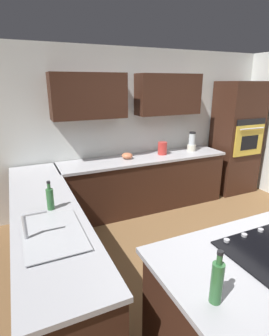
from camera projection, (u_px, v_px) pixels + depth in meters
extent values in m
plane|color=brown|center=(216.00, 263.00, 3.18)|extent=(14.00, 14.00, 0.00)
cube|color=silver|center=(141.00, 129.00, 4.60)|extent=(6.00, 0.10, 2.60)
cube|color=#381E14|center=(168.00, 94.00, 4.39)|extent=(1.10, 0.34, 0.65)
cube|color=#381E14|center=(89.00, 96.00, 3.86)|extent=(1.10, 0.34, 0.65)
cube|color=#381E14|center=(145.00, 184.00, 4.50)|extent=(2.80, 0.60, 0.86)
cube|color=#B2B2B7|center=(145.00, 158.00, 4.36)|extent=(2.84, 0.64, 0.04)
cube|color=#381E14|center=(49.00, 245.00, 2.81)|extent=(0.60, 2.90, 0.86)
cube|color=#B2B2B7|center=(44.00, 207.00, 2.67)|extent=(0.64, 2.94, 0.04)
cube|color=#381E14|center=(267.00, 302.00, 2.08)|extent=(1.77, 0.85, 0.86)
cube|color=#381E14|center=(236.00, 138.00, 5.08)|extent=(0.80, 0.60, 2.09)
cube|color=gold|center=(249.00, 140.00, 4.80)|extent=(0.66, 0.03, 0.56)
cube|color=black|center=(249.00, 143.00, 4.80)|extent=(0.40, 0.01, 0.26)
cube|color=black|center=(252.00, 122.00, 4.70)|extent=(0.66, 0.02, 0.11)
cylinder|color=silver|center=(252.00, 129.00, 4.70)|extent=(0.56, 0.02, 0.02)
cube|color=#515456|center=(50.00, 224.00, 2.28)|extent=(0.40, 0.30, 0.02)
cube|color=#515456|center=(57.00, 245.00, 1.99)|extent=(0.40, 0.30, 0.02)
cube|color=#B7BABF|center=(53.00, 233.00, 2.13)|extent=(0.46, 0.70, 0.01)
cylinder|color=#B7BABF|center=(25.00, 228.00, 2.02)|extent=(0.03, 0.03, 0.22)
cylinder|color=#B7BABF|center=(34.00, 213.00, 2.02)|extent=(0.18, 0.02, 0.02)
cylinder|color=#B2B2B7|center=(261.00, 230.00, 2.16)|extent=(0.04, 0.04, 0.02)
cylinder|color=#B2B2B7|center=(244.00, 235.00, 2.09)|extent=(0.04, 0.04, 0.02)
cylinder|color=#B2B2B7|center=(227.00, 240.00, 2.02)|extent=(0.04, 0.04, 0.02)
cylinder|color=beige|center=(191.00, 148.00, 4.75)|extent=(0.15, 0.15, 0.11)
cylinder|color=silver|center=(192.00, 139.00, 4.70)|extent=(0.11, 0.11, 0.20)
cylinder|color=black|center=(192.00, 133.00, 4.67)|extent=(0.12, 0.12, 0.03)
ellipsoid|color=#CC724C|center=(127.00, 156.00, 4.26)|extent=(0.18, 0.18, 0.10)
cylinder|color=red|center=(162.00, 148.00, 4.50)|extent=(0.16, 0.16, 0.21)
cylinder|color=#336B38|center=(50.00, 199.00, 2.54)|extent=(0.07, 0.07, 0.21)
cylinder|color=#336B38|center=(49.00, 186.00, 2.50)|extent=(0.03, 0.03, 0.06)
cylinder|color=black|center=(48.00, 182.00, 2.49)|extent=(0.03, 0.03, 0.02)
cylinder|color=#336B38|center=(217.00, 283.00, 1.45)|extent=(0.07, 0.07, 0.25)
cylinder|color=#336B38|center=(220.00, 259.00, 1.40)|extent=(0.03, 0.03, 0.06)
cylinder|color=black|center=(220.00, 253.00, 1.39)|extent=(0.03, 0.03, 0.02)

